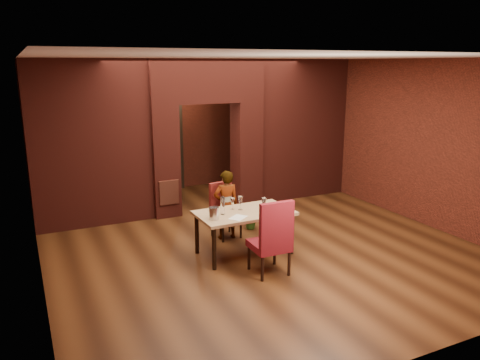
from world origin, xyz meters
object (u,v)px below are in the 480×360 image
at_px(wine_glass_b, 240,203).
at_px(dining_table, 244,233).
at_px(person_seated, 226,205).
at_px(potted_plant, 250,219).
at_px(wine_glass_a, 232,204).
at_px(water_bottle, 223,205).
at_px(wine_bucket, 214,213).
at_px(wine_glass_c, 264,205).
at_px(chair_far, 226,211).
at_px(chair_near, 269,236).

bearing_deg(wine_glass_b, dining_table, -79.44).
xyz_separation_m(person_seated, potted_plant, (0.63, 0.26, -0.45)).
distance_m(wine_glass_a, potted_plant, 1.32).
relative_size(wine_glass_a, water_bottle, 0.65).
relative_size(dining_table, wine_bucket, 8.18).
distance_m(wine_glass_c, wine_bucket, 0.89).
relative_size(chair_far, wine_glass_b, 4.32).
bearing_deg(chair_near, wine_glass_b, -87.13).
distance_m(wine_glass_b, wine_bucket, 0.63).
distance_m(chair_near, person_seated, 1.61).
height_order(chair_near, person_seated, person_seated).
bearing_deg(wine_glass_b, wine_glass_c, -37.92).
relative_size(water_bottle, potted_plant, 0.82).
bearing_deg(wine_glass_a, chair_near, -82.32).
distance_m(wine_glass_a, wine_bucket, 0.57).
bearing_deg(wine_bucket, wine_glass_a, 34.90).
height_order(dining_table, wine_bucket, wine_bucket).
xyz_separation_m(wine_glass_b, potted_plant, (0.66, 0.93, -0.67)).
height_order(person_seated, water_bottle, person_seated).
height_order(wine_bucket, water_bottle, water_bottle).
xyz_separation_m(chair_far, potted_plant, (0.60, 0.21, -0.32)).
distance_m(dining_table, wine_bucket, 0.77).
bearing_deg(chair_near, person_seated, -89.15).
relative_size(wine_glass_b, wine_bucket, 1.21).
height_order(dining_table, chair_far, chair_far).
bearing_deg(wine_glass_b, wine_bucket, -156.51).
height_order(chair_far, wine_glass_c, chair_far).
bearing_deg(water_bottle, wine_glass_c, -13.05).
height_order(wine_glass_c, wine_bucket, wine_glass_c).
xyz_separation_m(chair_near, potted_plant, (0.63, 1.87, -0.40)).
bearing_deg(wine_glass_c, dining_table, 156.02).
height_order(dining_table, person_seated, person_seated).
bearing_deg(wine_bucket, dining_table, 12.93).
height_order(wine_glass_b, wine_glass_c, same).
bearing_deg(wine_glass_c, potted_plant, 73.27).
height_order(wine_glass_a, wine_bucket, wine_glass_a).
height_order(person_seated, wine_glass_a, person_seated).
height_order(chair_near, wine_glass_c, chair_near).
distance_m(chair_near, water_bottle, 0.98).
height_order(dining_table, water_bottle, water_bottle).
relative_size(dining_table, wine_glass_c, 6.75).
bearing_deg(potted_plant, wine_glass_a, -132.12).
distance_m(wine_glass_a, water_bottle, 0.30).
bearing_deg(dining_table, wine_bucket, -167.98).
xyz_separation_m(chair_far, water_bottle, (-0.42, -0.81, 0.38)).
bearing_deg(person_seated, wine_glass_c, 113.32).
bearing_deg(wine_glass_c, water_bottle, 166.95).
distance_m(dining_table, person_seated, 0.83).
relative_size(dining_table, water_bottle, 5.18).
bearing_deg(person_seated, water_bottle, 69.01).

